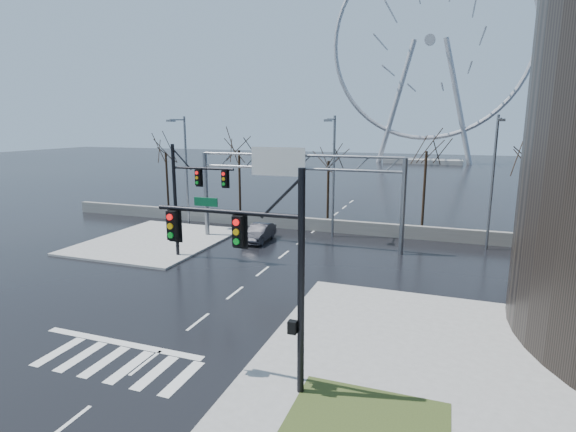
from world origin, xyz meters
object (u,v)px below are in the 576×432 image
at_px(signal_mast_near, 263,259).
at_px(signal_mast_far, 188,191).
at_px(ferris_wheel, 429,48).
at_px(sign_gantry, 292,179).
at_px(car, 260,233).

height_order(signal_mast_near, signal_mast_far, same).
xyz_separation_m(signal_mast_near, ferris_wheel, (-0.14, 99.04, 21.26)).
bearing_deg(signal_mast_near, ferris_wheel, 90.08).
bearing_deg(sign_gantry, signal_mast_far, -132.47).
relative_size(signal_mast_far, car, 1.90).
bearing_deg(sign_gantry, ferris_wheel, 86.16).
xyz_separation_m(signal_mast_far, ferris_wheel, (10.87, 86.04, 21.30)).
xyz_separation_m(signal_mast_far, sign_gantry, (5.49, 6.00, 0.35)).
xyz_separation_m(signal_mast_far, car, (2.68, 6.01, -4.14)).
bearing_deg(ferris_wheel, sign_gantry, -93.84).
relative_size(sign_gantry, ferris_wheel, 0.32).
height_order(sign_gantry, car, sign_gantry).
bearing_deg(signal_mast_far, sign_gantry, 47.53).
bearing_deg(car, signal_mast_far, -116.20).
distance_m(signal_mast_far, car, 7.77).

